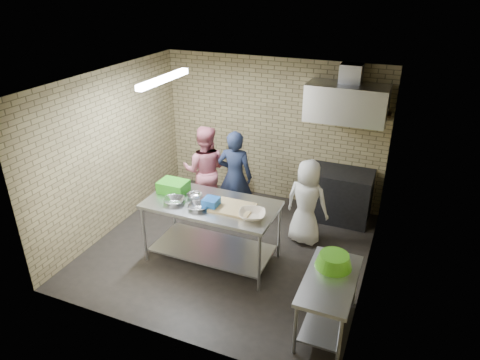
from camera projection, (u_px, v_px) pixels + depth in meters
name	position (u px, v px, depth m)	size (l,w,h in m)	color
floor	(230.00, 248.00, 6.95)	(4.20, 4.20, 0.00)	black
ceiling	(227.00, 81.00, 5.78)	(4.20, 4.20, 0.00)	black
back_wall	(272.00, 131.00, 8.03)	(4.20, 0.06, 2.70)	tan
front_wall	(154.00, 243.00, 4.70)	(4.20, 0.06, 2.70)	tan
left_wall	(112.00, 152.00, 7.09)	(0.06, 4.00, 2.70)	tan
right_wall	(375.00, 198.00, 5.64)	(0.06, 4.00, 2.70)	tan
prep_table	(212.00, 232.00, 6.50)	(1.94, 0.97, 0.97)	silver
side_counter	(328.00, 303.00, 5.25)	(0.60, 1.20, 0.75)	silver
stove	(336.00, 195.00, 7.66)	(1.20, 0.70, 0.90)	black
range_hood	(347.00, 103.00, 6.98)	(1.30, 0.60, 0.60)	silver
hood_duct	(351.00, 73.00, 6.91)	(0.35, 0.30, 0.30)	#A5A8AD
wall_shelf	(366.00, 113.00, 7.12)	(0.80, 0.20, 0.04)	#3F2B19
fluorescent_fixture	(164.00, 79.00, 6.15)	(0.10, 1.25, 0.08)	white
green_crate	(173.00, 186.00, 6.59)	(0.43, 0.32, 0.17)	#2A961B
blue_tub	(211.00, 203.00, 6.16)	(0.22, 0.22, 0.14)	#1653AC
cutting_board	(233.00, 208.00, 6.14)	(0.59, 0.45, 0.03)	tan
mixing_bowl_a	(174.00, 201.00, 6.28)	(0.30, 0.30, 0.07)	#B3B7BB
mixing_bowl_b	(194.00, 196.00, 6.42)	(0.23, 0.23, 0.07)	silver
mixing_bowl_c	(198.00, 207.00, 6.12)	(0.28, 0.28, 0.07)	#B9BBC0
ceramic_bowl	(252.00, 215.00, 5.90)	(0.37, 0.37, 0.09)	beige
green_basin	(334.00, 260.00, 5.26)	(0.46, 0.46, 0.17)	#59C626
bottle_red	(351.00, 105.00, 7.15)	(0.07, 0.07, 0.18)	#B22619
bottle_green	(376.00, 108.00, 7.02)	(0.06, 0.06, 0.15)	green
man_navy	(235.00, 177.00, 7.43)	(0.61, 0.40, 1.66)	black
woman_pink	(205.00, 170.00, 7.69)	(0.80, 0.62, 1.65)	#D16E81
woman_white	(307.00, 202.00, 6.84)	(0.70, 0.46, 1.43)	white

